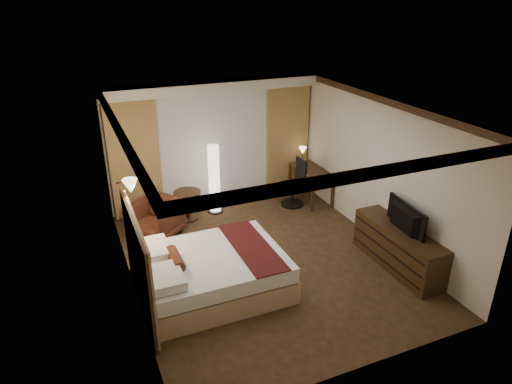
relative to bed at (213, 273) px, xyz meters
name	(u,v)px	position (x,y,z in m)	size (l,w,h in m)	color
floor	(265,260)	(1.10, 0.47, -0.32)	(4.50, 5.50, 0.01)	black
ceiling	(266,109)	(1.10, 0.47, 2.38)	(4.50, 5.50, 0.01)	white
back_wall	(213,143)	(1.10, 3.22, 1.03)	(4.50, 0.02, 2.70)	beige
left_wall	(125,214)	(-1.15, 0.47, 1.03)	(0.02, 5.50, 2.70)	beige
right_wall	(378,170)	(3.35, 0.47, 1.03)	(0.02, 5.50, 2.70)	beige
crown_molding	(266,113)	(1.10, 0.47, 2.32)	(4.50, 5.50, 0.12)	black
soffit	(215,86)	(1.10, 2.97, 2.28)	(4.50, 0.50, 0.20)	white
curtain_sheer	(215,148)	(1.10, 3.14, 0.93)	(2.48, 0.04, 2.45)	silver
curtain_left_drape	(135,160)	(-0.60, 3.08, 0.93)	(1.00, 0.14, 2.45)	#AD824F
curtain_right_drape	(287,139)	(2.80, 3.08, 0.93)	(1.00, 0.14, 2.45)	#AD824F
wall_sconce	(130,186)	(-0.99, 0.85, 1.30)	(0.24, 0.24, 0.24)	white
bed	(213,273)	(0.00, 0.00, 0.00)	(2.19, 1.71, 0.64)	white
headboard	(139,264)	(-1.10, 0.00, 0.43)	(0.12, 2.01, 1.50)	#A57E60
armchair	(156,216)	(-0.46, 2.10, 0.09)	(0.80, 0.75, 0.82)	#442214
side_table	(188,205)	(0.29, 2.54, -0.01)	(0.56, 0.56, 0.61)	black
floor_lamp	(214,179)	(0.90, 2.63, 0.43)	(0.32, 0.32, 1.50)	white
desk	(310,185)	(3.05, 2.35, 0.05)	(0.55, 1.15, 0.75)	black
desk_lamp	(302,156)	(3.05, 2.77, 0.60)	(0.18, 0.18, 0.34)	#FFD899
office_chair	(293,183)	(2.58, 2.30, 0.21)	(0.51, 0.51, 1.05)	black
dresser	(398,248)	(3.10, -0.58, 0.04)	(0.50, 1.86, 0.72)	black
television	(402,214)	(3.07, -0.58, 0.69)	(1.00, 0.58, 0.13)	black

